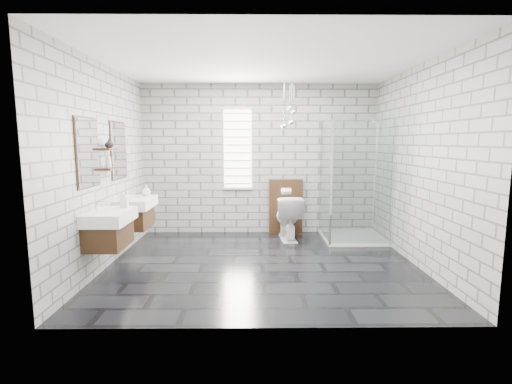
{
  "coord_description": "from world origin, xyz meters",
  "views": [
    {
      "loc": [
        -0.14,
        -4.96,
        1.68
      ],
      "look_at": [
        -0.08,
        0.35,
        0.95
      ],
      "focal_mm": 26.0,
      "sensor_mm": 36.0,
      "label": 1
    }
  ],
  "objects_px": {
    "cistern_panel": "(285,207)",
    "vanity_left": "(106,218)",
    "shower_enclosure": "(349,212)",
    "vanity_right": "(133,204)",
    "toilet": "(287,217)"
  },
  "relations": [
    {
      "from": "vanity_right",
      "to": "vanity_left",
      "type": "bearing_deg",
      "value": -90.0
    },
    {
      "from": "vanity_right",
      "to": "cistern_panel",
      "type": "bearing_deg",
      "value": 27.0
    },
    {
      "from": "vanity_left",
      "to": "cistern_panel",
      "type": "bearing_deg",
      "value": 43.3
    },
    {
      "from": "cistern_panel",
      "to": "vanity_left",
      "type": "bearing_deg",
      "value": -136.7
    },
    {
      "from": "toilet",
      "to": "vanity_right",
      "type": "bearing_deg",
      "value": 14.09
    },
    {
      "from": "vanity_left",
      "to": "shower_enclosure",
      "type": "height_order",
      "value": "shower_enclosure"
    },
    {
      "from": "vanity_left",
      "to": "toilet",
      "type": "distance_m",
      "value": 3.03
    },
    {
      "from": "vanity_right",
      "to": "shower_enclosure",
      "type": "bearing_deg",
      "value": 11.53
    },
    {
      "from": "vanity_left",
      "to": "cistern_panel",
      "type": "relative_size",
      "value": 1.57
    },
    {
      "from": "vanity_right",
      "to": "toilet",
      "type": "bearing_deg",
      "value": 18.79
    },
    {
      "from": "toilet",
      "to": "cistern_panel",
      "type": "bearing_deg",
      "value": -94.7
    },
    {
      "from": "toilet",
      "to": "shower_enclosure",
      "type": "bearing_deg",
      "value": 168.98
    },
    {
      "from": "cistern_panel",
      "to": "shower_enclosure",
      "type": "xyz_separation_m",
      "value": [
        1.03,
        -0.52,
        0.0
      ]
    },
    {
      "from": "shower_enclosure",
      "to": "toilet",
      "type": "height_order",
      "value": "shower_enclosure"
    },
    {
      "from": "vanity_left",
      "to": "toilet",
      "type": "xyz_separation_m",
      "value": [
        2.38,
        1.84,
        -0.37
      ]
    }
  ]
}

